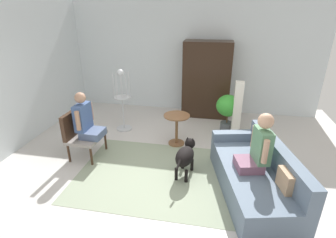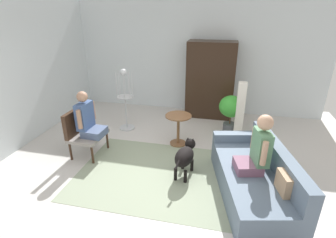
% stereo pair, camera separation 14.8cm
% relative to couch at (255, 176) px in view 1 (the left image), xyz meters
% --- Properties ---
extents(ground_plane, '(7.56, 7.56, 0.00)m').
position_rel_couch_xyz_m(ground_plane, '(-1.48, 0.25, -0.29)').
color(ground_plane, beige).
extents(back_wall, '(6.82, 0.12, 2.87)m').
position_rel_couch_xyz_m(back_wall, '(-1.48, 3.46, 1.15)').
color(back_wall, silver).
rests_on(back_wall, ground).
extents(left_wall, '(0.12, 6.90, 2.87)m').
position_rel_couch_xyz_m(left_wall, '(-4.65, 0.55, 1.15)').
color(left_wall, silver).
rests_on(left_wall, ground).
extents(area_rug, '(2.85, 2.10, 0.01)m').
position_rel_couch_xyz_m(area_rug, '(-1.55, 0.15, -0.28)').
color(area_rug, gray).
rests_on(area_rug, ground).
extents(couch, '(1.34, 2.18, 0.80)m').
position_rel_couch_xyz_m(couch, '(0.00, 0.00, 0.00)').
color(couch, slate).
rests_on(couch, ground).
extents(armchair, '(0.59, 0.71, 0.91)m').
position_rel_couch_xyz_m(armchair, '(-3.19, 0.52, 0.24)').
color(armchair, '#382316').
rests_on(armchair, ground).
extents(person_on_couch, '(0.51, 0.52, 0.90)m').
position_rel_couch_xyz_m(person_on_couch, '(-0.02, -0.03, 0.52)').
color(person_on_couch, '#7F536C').
extents(person_on_armchair, '(0.47, 0.55, 0.87)m').
position_rel_couch_xyz_m(person_on_armchair, '(-3.04, 0.51, 0.48)').
color(person_on_armchair, '#4C5C7D').
extents(round_end_table, '(0.54, 0.54, 0.66)m').
position_rel_couch_xyz_m(round_end_table, '(-1.45, 1.30, 0.13)').
color(round_end_table, brown).
rests_on(round_end_table, ground).
extents(dog, '(0.37, 0.83, 0.58)m').
position_rel_couch_xyz_m(dog, '(-1.13, 0.25, 0.09)').
color(dog, black).
rests_on(dog, ground).
extents(bird_cage_stand, '(0.38, 0.38, 1.44)m').
position_rel_couch_xyz_m(bird_cage_stand, '(-2.79, 1.79, 0.41)').
color(bird_cage_stand, silver).
rests_on(bird_cage_stand, ground).
extents(potted_plant, '(0.54, 0.54, 0.89)m').
position_rel_couch_xyz_m(potted_plant, '(-0.40, 2.12, 0.30)').
color(potted_plant, '#4C5156').
rests_on(potted_plant, ground).
extents(column_lamp, '(0.20, 0.20, 1.26)m').
position_rel_couch_xyz_m(column_lamp, '(-0.21, 1.94, 0.34)').
color(column_lamp, '#4C4742').
rests_on(column_lamp, ground).
extents(armoire_cabinet, '(1.19, 0.56, 1.94)m').
position_rel_couch_xyz_m(armoire_cabinet, '(-0.96, 3.05, 0.68)').
color(armoire_cabinet, black).
rests_on(armoire_cabinet, ground).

